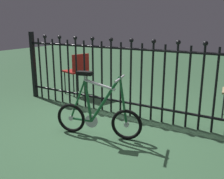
{
  "coord_description": "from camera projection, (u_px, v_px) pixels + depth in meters",
  "views": [
    {
      "loc": [
        1.88,
        -2.85,
        1.5
      ],
      "look_at": [
        0.02,
        0.22,
        0.55
      ],
      "focal_mm": 41.77,
      "sensor_mm": 36.0,
      "label": 1
    }
  ],
  "objects": [
    {
      "name": "ground_plane",
      "position": [
        103.0,
        130.0,
        3.69
      ],
      "size": [
        20.0,
        20.0,
        0.0
      ],
      "primitive_type": "plane",
      "color": "#385F3E"
    },
    {
      "name": "iron_fence",
      "position": [
        124.0,
        75.0,
        4.15
      ],
      "size": [
        4.29,
        0.07,
        1.3
      ],
      "color": "black",
      "rests_on": "ground"
    },
    {
      "name": "chair_red",
      "position": [
        78.0,
        69.0,
        5.31
      ],
      "size": [
        0.52,
        0.52,
        0.86
      ],
      "color": "black",
      "rests_on": "ground"
    },
    {
      "name": "bicycle",
      "position": [
        98.0,
        115.0,
        3.44
      ],
      "size": [
        1.17,
        0.44,
        0.87
      ],
      "color": "black",
      "rests_on": "ground"
    }
  ]
}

